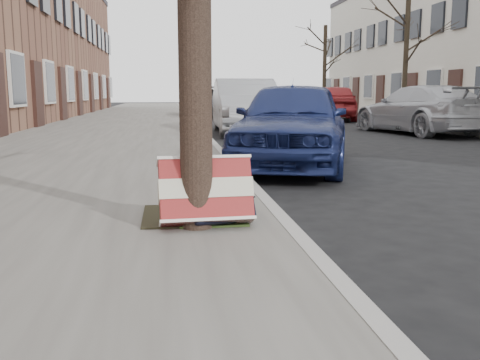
{
  "coord_description": "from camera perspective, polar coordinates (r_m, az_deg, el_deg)",
  "views": [
    {
      "loc": [
        -2.2,
        -3.3,
        1.17
      ],
      "look_at": [
        -1.65,
        0.8,
        0.49
      ],
      "focal_mm": 40.0,
      "sensor_mm": 36.0,
      "label": 1
    }
  ],
  "objects": [
    {
      "name": "near_sidewalk",
      "position": [
        18.39,
        -12.4,
        5.69
      ],
      "size": [
        5.0,
        70.0,
        0.12
      ],
      "primitive_type": "cube",
      "color": "slate",
      "rests_on": "ground"
    },
    {
      "name": "far_sidewalk",
      "position": [
        20.88,
        21.07,
        5.7
      ],
      "size": [
        4.0,
        70.0,
        0.12
      ],
      "primitive_type": "cube",
      "color": "slate",
      "rests_on": "ground"
    },
    {
      "name": "dirt_patch",
      "position": [
        4.62,
        -5.04,
        -3.72
      ],
      "size": [
        0.85,
        0.85,
        0.02
      ],
      "primitive_type": "cube",
      "color": "black",
      "rests_on": "near_sidewalk"
    },
    {
      "name": "suitcase_red",
      "position": [
        4.22,
        -3.72,
        -1.21
      ],
      "size": [
        0.74,
        0.43,
        0.56
      ],
      "primitive_type": "cube",
      "rotation": [
        -0.42,
        0.0,
        0.06
      ],
      "color": "maroon",
      "rests_on": "near_sidewalk"
    },
    {
      "name": "suitcase_navy",
      "position": [
        4.25,
        -2.03,
        -2.17
      ],
      "size": [
        0.57,
        0.42,
        0.4
      ],
      "primitive_type": "cube",
      "rotation": [
        -0.42,
        0.0,
        0.26
      ],
      "color": "black",
      "rests_on": "near_sidewalk"
    },
    {
      "name": "car_near_front",
      "position": [
        8.47,
        5.69,
        6.06
      ],
      "size": [
        2.85,
        4.36,
        1.38
      ],
      "primitive_type": "imported",
      "rotation": [
        0.0,
        0.0,
        -0.33
      ],
      "color": "navy",
      "rests_on": "ground"
    },
    {
      "name": "car_near_mid",
      "position": [
        15.25,
        0.58,
        7.88
      ],
      "size": [
        1.79,
        4.76,
        1.55
      ],
      "primitive_type": "imported",
      "rotation": [
        0.0,
        0.0,
        -0.03
      ],
      "color": "#A1A4A9",
      "rests_on": "ground"
    },
    {
      "name": "car_near_back",
      "position": [
        25.46,
        -3.12,
        8.34
      ],
      "size": [
        2.67,
        5.3,
        1.44
      ],
      "primitive_type": "imported",
      "rotation": [
        0.0,
        0.0,
        -0.06
      ],
      "color": "#393A3F",
      "rests_on": "ground"
    },
    {
      "name": "car_far_front",
      "position": [
        15.99,
        18.62,
        7.11
      ],
      "size": [
        2.61,
        4.91,
        1.35
      ],
      "primitive_type": "imported",
      "rotation": [
        0.0,
        0.0,
        3.3
      ],
      "color": "#A7A8AE",
      "rests_on": "ground"
    },
    {
      "name": "car_far_back",
      "position": [
        22.88,
        10.07,
        8.16
      ],
      "size": [
        2.88,
        4.69,
        1.49
      ],
      "primitive_type": "imported",
      "rotation": [
        0.0,
        0.0,
        2.87
      ],
      "color": "maroon",
      "rests_on": "ground"
    },
    {
      "name": "tree_far_b",
      "position": [
        22.66,
        17.26,
        12.26
      ],
      "size": [
        0.2,
        0.2,
        4.71
      ],
      "primitive_type": "cylinder",
      "color": "black",
      "rests_on": "far_sidewalk"
    },
    {
      "name": "tree_far_c",
      "position": [
        33.14,
        9.01,
        11.74
      ],
      "size": [
        0.23,
        0.23,
        4.97
      ],
      "primitive_type": "cylinder",
      "color": "black",
      "rests_on": "far_sidewalk"
    }
  ]
}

